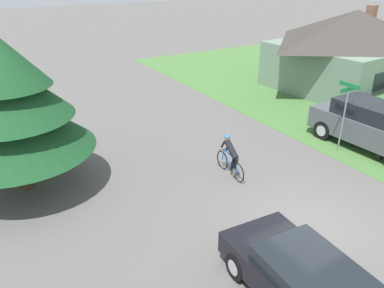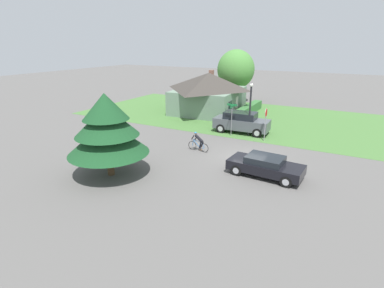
{
  "view_description": "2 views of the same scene",
  "coord_description": "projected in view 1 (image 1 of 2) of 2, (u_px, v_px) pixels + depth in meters",
  "views": [
    {
      "loc": [
        -7.17,
        -5.58,
        6.68
      ],
      "look_at": [
        -1.3,
        4.18,
        1.25
      ],
      "focal_mm": 35.0,
      "sensor_mm": 36.0,
      "label": 1
    },
    {
      "loc": [
        -18.79,
        -5.97,
        7.67
      ],
      "look_at": [
        -2.15,
        3.03,
        1.25
      ],
      "focal_mm": 28.0,
      "sensor_mm": 36.0,
      "label": 2
    }
  ],
  "objects": [
    {
      "name": "ground_plane",
      "position": [
        308.0,
        228.0,
        10.53
      ],
      "size": [
        140.0,
        140.0,
        0.0
      ],
      "primitive_type": "plane",
      "color": "#5B5956"
    },
    {
      "name": "cyclist",
      "position": [
        231.0,
        157.0,
        12.98
      ],
      "size": [
        0.44,
        1.72,
        1.45
      ],
      "rotation": [
        0.0,
        0.0,
        1.51
      ],
      "color": "black",
      "rests_on": "ground"
    },
    {
      "name": "parked_suv_right",
      "position": [
        372.0,
        126.0,
        14.79
      ],
      "size": [
        2.1,
        4.92,
        1.87
      ],
      "rotation": [
        0.0,
        0.0,
        1.62
      ],
      "color": "#4C5156",
      "rests_on": "ground"
    },
    {
      "name": "conifer_tall_near",
      "position": [
        10.0,
        104.0,
        11.23
      ],
      "size": [
        4.78,
        4.78,
        5.0
      ],
      "color": "#4C3823",
      "rests_on": "ground"
    },
    {
      "name": "street_name_sign",
      "position": [
        346.0,
        105.0,
        14.14
      ],
      "size": [
        0.9,
        0.9,
        2.79
      ],
      "color": "gray",
      "rests_on": "ground"
    },
    {
      "name": "cottage_house",
      "position": [
        352.0,
        48.0,
        22.11
      ],
      "size": [
        9.49,
        7.84,
        4.52
      ],
      "rotation": [
        0.0,
        0.0,
        0.07
      ],
      "color": "slate",
      "rests_on": "ground"
    },
    {
      "name": "sedan_left_lane",
      "position": [
        311.0,
        287.0,
        7.75
      ],
      "size": [
        2.11,
        4.51,
        1.25
      ],
      "rotation": [
        0.0,
        0.0,
        1.51
      ],
      "color": "black",
      "rests_on": "ground"
    }
  ]
}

